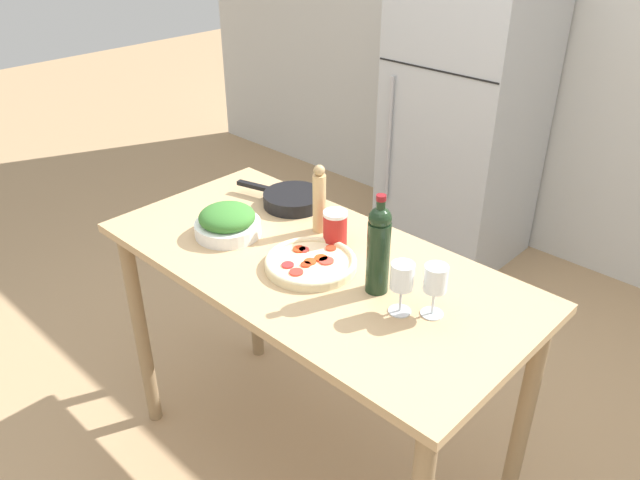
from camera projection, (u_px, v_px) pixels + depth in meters
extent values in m
plane|color=tan|center=(314.00, 462.00, 2.48)|extent=(14.00, 14.00, 0.00)
cube|color=silver|center=(609.00, 40.00, 3.21)|extent=(6.40, 0.06, 2.60)
cube|color=#B7BCC1|center=(464.00, 123.00, 3.54)|extent=(0.73, 0.67, 1.64)
cube|color=black|center=(436.00, 70.00, 3.15)|extent=(0.72, 0.01, 0.01)
cylinder|color=#B2B2B7|center=(389.00, 141.00, 3.51)|extent=(0.02, 0.02, 0.74)
cube|color=tan|center=(312.00, 264.00, 2.02)|extent=(1.45, 0.71, 0.03)
cylinder|color=#967A55|center=(141.00, 332.00, 2.47)|extent=(0.06, 0.06, 0.92)
cylinder|color=#967A55|center=(254.00, 274.00, 2.84)|extent=(0.06, 0.06, 0.92)
cylinder|color=#967A55|center=(522.00, 427.00, 2.04)|extent=(0.06, 0.06, 0.92)
cylinder|color=black|center=(378.00, 257.00, 1.81)|extent=(0.07, 0.07, 0.23)
sphere|color=black|center=(380.00, 218.00, 1.74)|extent=(0.07, 0.07, 0.07)
cylinder|color=black|center=(381.00, 209.00, 1.73)|extent=(0.03, 0.03, 0.06)
cylinder|color=maroon|center=(381.00, 198.00, 1.71)|extent=(0.03, 0.03, 0.02)
cylinder|color=silver|center=(400.00, 311.00, 1.77)|extent=(0.06, 0.06, 0.00)
cylinder|color=silver|center=(401.00, 299.00, 1.75)|extent=(0.01, 0.01, 0.08)
cylinder|color=white|center=(402.00, 276.00, 1.71)|extent=(0.07, 0.07, 0.08)
cylinder|color=maroon|center=(402.00, 284.00, 1.72)|extent=(0.06, 0.06, 0.03)
cylinder|color=silver|center=(432.00, 314.00, 1.76)|extent=(0.06, 0.06, 0.00)
cylinder|color=silver|center=(433.00, 302.00, 1.74)|extent=(0.01, 0.01, 0.08)
cylinder|color=white|center=(436.00, 278.00, 1.70)|extent=(0.07, 0.07, 0.08)
cylinder|color=maroon|center=(435.00, 287.00, 1.71)|extent=(0.06, 0.06, 0.02)
cylinder|color=tan|center=(319.00, 203.00, 2.13)|extent=(0.05, 0.05, 0.21)
sphere|color=tan|center=(319.00, 170.00, 2.07)|extent=(0.04, 0.04, 0.04)
cylinder|color=white|center=(228.00, 228.00, 2.15)|extent=(0.23, 0.23, 0.05)
ellipsoid|color=#38752D|center=(227.00, 217.00, 2.12)|extent=(0.19, 0.19, 0.08)
cylinder|color=beige|center=(311.00, 264.00, 1.97)|extent=(0.29, 0.29, 0.02)
torus|color=beige|center=(311.00, 261.00, 1.96)|extent=(0.29, 0.29, 0.02)
cylinder|color=red|center=(304.00, 250.00, 2.02)|extent=(0.03, 0.03, 0.01)
cylinder|color=red|center=(296.00, 272.00, 1.90)|extent=(0.04, 0.04, 0.01)
cylinder|color=red|center=(322.00, 258.00, 1.98)|extent=(0.04, 0.04, 0.01)
cylinder|color=#DD431B|center=(310.00, 262.00, 1.96)|extent=(0.04, 0.04, 0.01)
cylinder|color=red|center=(306.00, 265.00, 1.94)|extent=(0.03, 0.03, 0.01)
cylinder|color=red|center=(331.00, 248.00, 2.03)|extent=(0.03, 0.03, 0.01)
cylinder|color=#E73E30|center=(326.00, 261.00, 1.96)|extent=(0.05, 0.05, 0.01)
cylinder|color=red|center=(299.00, 249.00, 2.02)|extent=(0.04, 0.04, 0.01)
cylinder|color=red|center=(288.00, 265.00, 1.94)|extent=(0.04, 0.04, 0.01)
cylinder|color=#B2231E|center=(335.00, 230.00, 2.07)|extent=(0.08, 0.08, 0.11)
cylinder|color=white|center=(335.00, 214.00, 2.04)|extent=(0.08, 0.08, 0.01)
cylinder|color=black|center=(294.00, 199.00, 2.34)|extent=(0.23, 0.23, 0.05)
cylinder|color=black|center=(294.00, 198.00, 2.34)|extent=(0.19, 0.19, 0.04)
cube|color=black|center=(253.00, 186.00, 2.41)|extent=(0.14, 0.06, 0.02)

